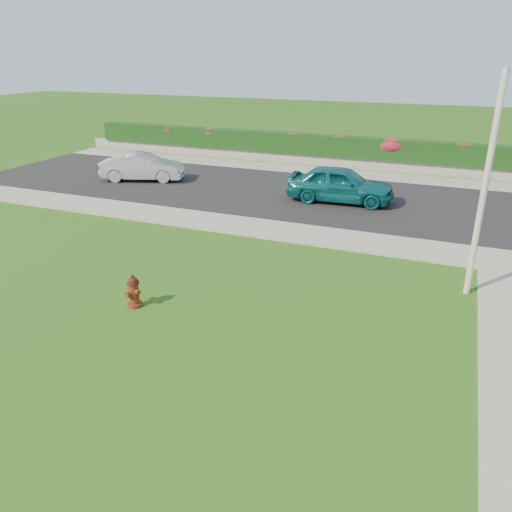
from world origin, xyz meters
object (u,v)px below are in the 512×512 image
at_px(sedan_teal, 341,184).
at_px(utility_pole, 484,190).
at_px(fire_hydrant, 134,292).
at_px(sedan_silver, 143,167).

height_order(sedan_teal, utility_pole, utility_pole).
bearing_deg(utility_pole, sedan_teal, 125.66).
relative_size(fire_hydrant, utility_pole, 0.15).
bearing_deg(sedan_silver, fire_hydrant, -166.30).
relative_size(fire_hydrant, sedan_silver, 0.21).
bearing_deg(utility_pole, fire_hydrant, -152.79).
distance_m(sedan_silver, utility_pole, 17.15).
bearing_deg(sedan_teal, utility_pole, -147.49).
bearing_deg(sedan_teal, sedan_silver, 86.44).
bearing_deg(sedan_teal, fire_hydrant, 163.85).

